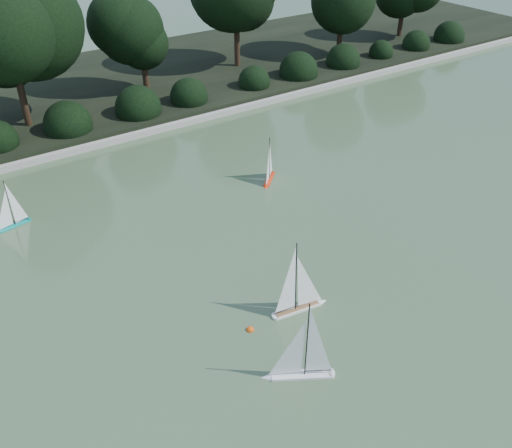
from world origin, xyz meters
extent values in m
plane|color=#3D5633|center=(0.00, 0.00, 0.00)|extent=(80.00, 80.00, 0.00)
cube|color=gray|center=(0.00, 9.00, 0.09)|extent=(40.00, 0.35, 0.18)
cube|color=black|center=(0.00, 13.00, 0.15)|extent=(40.00, 8.00, 0.30)
cylinder|color=black|center=(-3.00, 10.90, 0.83)|extent=(0.20, 0.20, 1.66)
sphere|color=black|center=(-3.00, 10.90, 2.85)|extent=(2.66, 2.66, 2.66)
cylinder|color=black|center=(1.00, 11.40, 0.63)|extent=(0.20, 0.20, 1.26)
sphere|color=black|center=(1.00, 11.40, 2.21)|extent=(2.10, 2.10, 2.10)
cylinder|color=black|center=(5.00, 12.10, 0.86)|extent=(0.20, 0.20, 1.73)
cylinder|color=black|center=(9.00, 11.00, 0.74)|extent=(0.20, 0.20, 1.48)
cylinder|color=black|center=(13.00, 11.60, 0.70)|extent=(0.20, 0.20, 1.40)
sphere|color=black|center=(-4.00, 9.90, 0.45)|extent=(1.10, 1.10, 1.10)
sphere|color=black|center=(-2.00, 9.90, 0.45)|extent=(1.10, 1.10, 1.10)
sphere|color=black|center=(0.00, 9.90, 0.45)|extent=(1.10, 1.10, 1.10)
sphere|color=black|center=(2.00, 9.90, 0.45)|extent=(1.10, 1.10, 1.10)
sphere|color=black|center=(4.00, 9.90, 0.45)|extent=(1.10, 1.10, 1.10)
sphere|color=black|center=(6.00, 9.90, 0.45)|extent=(1.10, 1.10, 1.10)
sphere|color=black|center=(8.00, 9.90, 0.45)|extent=(1.10, 1.10, 1.10)
sphere|color=black|center=(10.00, 9.90, 0.45)|extent=(1.10, 1.10, 1.10)
sphere|color=black|center=(12.00, 9.90, 0.45)|extent=(1.10, 1.10, 1.10)
sphere|color=black|center=(14.00, 9.90, 0.45)|extent=(1.10, 1.10, 1.10)
cube|color=white|center=(-2.16, -0.86, 0.05)|extent=(0.91, 0.65, 0.10)
cone|color=white|center=(-2.64, -0.58, 0.05)|extent=(0.26, 0.26, 0.19)
cylinder|color=white|center=(-1.76, -1.11, 0.05)|extent=(0.16, 0.16, 0.10)
cylinder|color=black|center=(-2.12, -0.89, 0.83)|extent=(0.03, 0.03, 1.47)
cylinder|color=black|center=(-1.94, -0.99, 0.15)|extent=(0.38, 0.24, 0.02)
cube|color=white|center=(-1.26, 0.40, 0.05)|extent=(0.93, 0.31, 0.09)
cone|color=white|center=(-0.74, 0.32, 0.05)|extent=(0.21, 0.21, 0.18)
cylinder|color=white|center=(-1.72, 0.47, 0.05)|extent=(0.12, 0.12, 0.09)
cube|color=olive|center=(-1.26, 0.40, 0.10)|extent=(0.85, 0.26, 0.01)
cylinder|color=black|center=(-1.31, 0.41, 0.80)|extent=(0.02, 0.02, 1.42)
cylinder|color=black|center=(-1.51, 0.44, 0.15)|extent=(0.42, 0.08, 0.01)
cube|color=red|center=(1.16, 4.67, 0.04)|extent=(0.63, 0.59, 0.07)
cone|color=red|center=(0.85, 4.39, 0.04)|extent=(0.20, 0.20, 0.14)
cylinder|color=red|center=(1.42, 4.91, 0.04)|extent=(0.12, 0.12, 0.07)
cylinder|color=black|center=(1.18, 4.69, 0.63)|extent=(0.02, 0.02, 1.12)
cylinder|color=black|center=(1.30, 4.80, 0.12)|extent=(0.25, 0.23, 0.01)
cube|color=#0D9488|center=(-4.75, 6.14, 0.04)|extent=(0.71, 0.27, 0.07)
cylinder|color=#0D9488|center=(-4.41, 6.20, 0.04)|extent=(0.10, 0.10, 0.07)
cylinder|color=black|center=(-4.72, 6.14, 0.61)|extent=(0.02, 0.02, 1.09)
cylinder|color=black|center=(-4.56, 6.17, 0.11)|extent=(0.32, 0.07, 0.01)
sphere|color=#E64D0C|center=(-2.26, 0.45, 0.00)|extent=(0.14, 0.14, 0.14)
camera|label=1|loc=(-6.28, -5.60, 6.96)|focal=40.00mm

